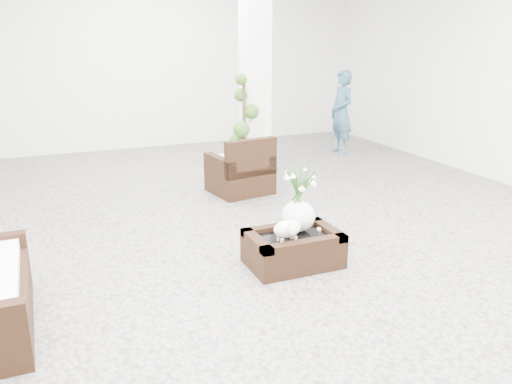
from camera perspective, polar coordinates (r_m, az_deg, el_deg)
name	(u,v)px	position (r m, az deg, el deg)	size (l,w,h in m)	color
ground	(253,243)	(5.80, -0.38, -5.59)	(11.00, 11.00, 0.00)	gray
column	(255,64)	(8.41, -0.12, 13.78)	(0.40, 0.40, 3.50)	white
coffee_table	(293,250)	(5.24, 4.07, -6.35)	(0.90, 0.60, 0.31)	black
sheep_figurine	(287,231)	(5.01, 3.42, -4.24)	(0.28, 0.23, 0.21)	white
planter_narcissus	(299,193)	(5.18, 4.69, -0.10)	(0.44, 0.44, 0.80)	white
tealight	(319,229)	(5.33, 6.90, -4.05)	(0.04, 0.04, 0.03)	white
armchair	(240,164)	(7.51, -1.79, 3.05)	(0.78, 0.75, 0.83)	black
topiary	(244,129)	(8.12, -1.30, 6.95)	(0.43, 0.43, 1.62)	#2B4E19
shopper	(342,112)	(10.07, 9.34, 8.57)	(0.57, 0.37, 1.56)	#32586F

